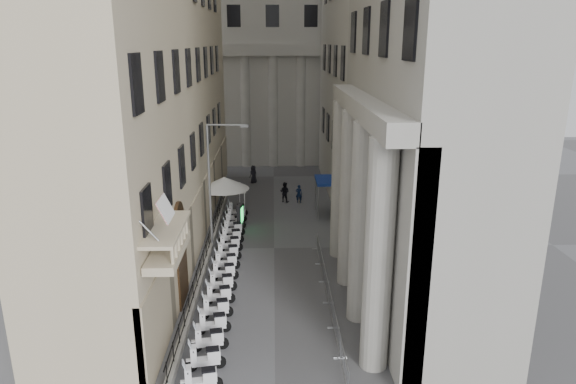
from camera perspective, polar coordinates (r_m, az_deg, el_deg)
name	(u,v)px	position (r m, az deg, el deg)	size (l,w,h in m)	color
far_building	(273,27)	(61.14, -1.73, 17.82)	(22.00, 10.00, 30.00)	#B8B6AE
iron_fence	(209,256)	(34.19, -8.82, -7.03)	(0.30, 28.00, 1.40)	black
blue_awning	(325,215)	(41.59, 4.16, -2.56)	(1.60, 3.00, 3.00)	navy
flag	(178,383)	(22.95, -12.14, -20.02)	(1.00, 1.40, 8.20)	#9E0C11
scooter_1	(206,369)	(23.48, -9.07, -18.90)	(0.56, 1.40, 1.50)	white
scooter_2	(210,350)	(24.65, -8.64, -16.99)	(0.56, 1.40, 1.50)	white
scooter_3	(214,333)	(25.84, -8.26, -15.25)	(0.56, 1.40, 1.50)	white
scooter_4	(217,318)	(27.06, -7.92, -13.67)	(0.56, 1.40, 1.50)	white
scooter_5	(220,304)	(28.29, -7.61, -12.22)	(0.56, 1.40, 1.50)	white
scooter_6	(222,291)	(29.55, -7.33, -10.90)	(0.56, 1.40, 1.50)	white
scooter_7	(224,280)	(30.81, -7.08, -9.69)	(0.56, 1.40, 1.50)	white
scooter_8	(227,270)	(32.10, -6.85, -8.57)	(0.56, 1.40, 1.50)	white
scooter_9	(228,260)	(33.39, -6.64, -7.54)	(0.56, 1.40, 1.50)	white
scooter_10	(230,251)	(34.69, -6.44, -6.58)	(0.56, 1.40, 1.50)	white
scooter_11	(232,243)	(36.01, -6.26, -5.69)	(0.56, 1.40, 1.50)	white
scooter_12	(233,236)	(37.33, -6.09, -4.87)	(0.56, 1.40, 1.50)	white
scooter_13	(235,229)	(38.66, -5.94, -4.10)	(0.56, 1.40, 1.50)	white
scooter_14	(236,222)	(39.99, -5.79, -3.39)	(0.56, 1.40, 1.50)	white
scooter_15	(237,216)	(41.33, -5.66, -2.72)	(0.56, 1.40, 1.50)	white
barrier_0	(344,376)	(22.96, 6.22, -19.69)	(0.60, 2.40, 1.10)	#9A9CA1
barrier_1	(337,343)	(25.00, 5.43, -16.33)	(0.60, 2.40, 1.10)	#9A9CA1
barrier_2	(331,315)	(27.12, 4.79, -13.48)	(0.60, 2.40, 1.10)	#9A9CA1
barrier_3	(326,292)	(29.30, 4.25, -11.05)	(0.60, 2.40, 1.10)	#9A9CA1
barrier_4	(322,273)	(31.53, 3.79, -8.96)	(0.60, 2.40, 1.10)	#9A9CA1
barrier_5	(318,256)	(33.79, 3.40, -7.15)	(0.60, 2.40, 1.10)	#9A9CA1
security_tent	(228,184)	(40.74, -6.67, 0.89)	(3.92, 3.92, 3.19)	white
street_lamp	(214,176)	(33.68, -8.20, 1.76)	(2.76, 0.47, 8.47)	gray
info_kiosk	(240,217)	(38.02, -5.34, -2.82)	(0.44, 0.98, 2.01)	black
pedestrian_a	(299,194)	(44.39, 1.22, -0.20)	(0.58, 0.38, 1.60)	#0D1935
pedestrian_b	(285,192)	(44.61, -0.38, 0.00)	(0.86, 0.67, 1.77)	black
pedestrian_c	(253,174)	(50.75, -3.86, 1.99)	(0.86, 0.56, 1.75)	black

